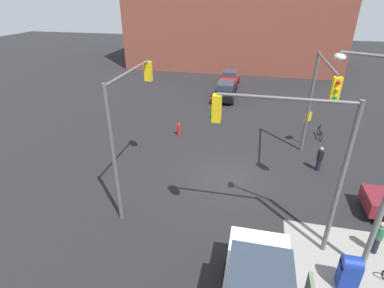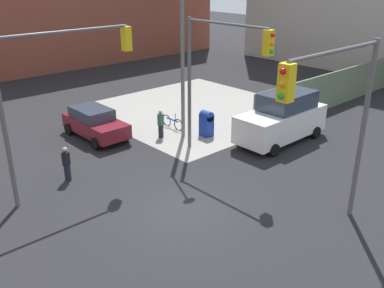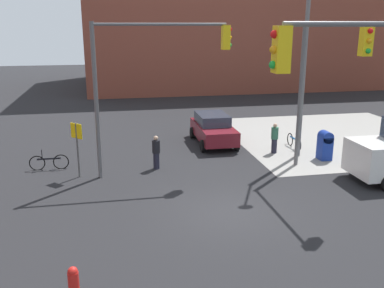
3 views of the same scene
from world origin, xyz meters
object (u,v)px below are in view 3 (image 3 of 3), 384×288
object	(u,v)px
bicycle_leaning_on_fence	(294,142)
bicycle_at_crosswalk	(49,162)
pedestrian_crossing	(275,138)
traffic_signal_nw_corner	(150,68)
mailbox_blue	(325,144)
traffic_signal_ne_corner	(323,70)
hatchback_maroon	(213,129)
fire_hydrant	(74,284)
pedestrian_waiting	(156,152)
street_lamp_corner	(304,62)

from	to	relation	value
bicycle_leaning_on_fence	bicycle_at_crosswalk	distance (m)	12.46
pedestrian_crossing	bicycle_leaning_on_fence	bearing A→B (deg)	38.31
traffic_signal_nw_corner	bicycle_leaning_on_fence	size ratio (longest dim) A/B	3.71
pedestrian_crossing	bicycle_at_crosswalk	xyz separation A→B (m)	(-11.00, -0.50, -0.46)
mailbox_blue	bicycle_at_crosswalk	size ratio (longest dim) A/B	0.82
bicycle_leaning_on_fence	traffic_signal_ne_corner	bearing A→B (deg)	-103.46
traffic_signal_ne_corner	bicycle_at_crosswalk	size ratio (longest dim) A/B	3.71
hatchback_maroon	bicycle_at_crosswalk	size ratio (longest dim) A/B	2.41
traffic_signal_nw_corner	fire_hydrant	world-z (taller)	traffic_signal_nw_corner
fire_hydrant	hatchback_maroon	bearing A→B (deg)	63.40
traffic_signal_ne_corner	bicycle_at_crosswalk	bearing A→B (deg)	163.27
traffic_signal_ne_corner	pedestrian_crossing	world-z (taller)	traffic_signal_ne_corner
pedestrian_crossing	pedestrian_waiting	xyz separation A→B (m)	(-6.20, -1.30, -0.00)
traffic_signal_nw_corner	traffic_signal_ne_corner	xyz separation A→B (m)	(6.76, -1.90, -0.05)
bicycle_leaning_on_fence	bicycle_at_crosswalk	xyz separation A→B (m)	(-12.40, -1.20, 0.00)
mailbox_blue	traffic_signal_ne_corner	bearing A→B (deg)	-125.34
traffic_signal_ne_corner	bicycle_at_crosswalk	world-z (taller)	traffic_signal_ne_corner
bicycle_at_crosswalk	pedestrian_crossing	bearing A→B (deg)	2.60
traffic_signal_ne_corner	fire_hydrant	distance (m)	12.39
bicycle_at_crosswalk	hatchback_maroon	bearing A→B (deg)	19.21
pedestrian_waiting	bicycle_leaning_on_fence	distance (m)	7.87
hatchback_maroon	bicycle_leaning_on_fence	distance (m)	4.41
mailbox_blue	bicycle_leaning_on_fence	bearing A→B (deg)	105.28
pedestrian_crossing	pedestrian_waiting	bearing A→B (deg)	-156.31
traffic_signal_ne_corner	pedestrian_waiting	world-z (taller)	traffic_signal_ne_corner
traffic_signal_ne_corner	hatchback_maroon	distance (m)	7.91
fire_hydrant	hatchback_maroon	distance (m)	14.67
traffic_signal_nw_corner	pedestrian_crossing	world-z (taller)	traffic_signal_nw_corner
mailbox_blue	bicycle_leaning_on_fence	world-z (taller)	mailbox_blue
hatchback_maroon	bicycle_at_crosswalk	xyz separation A→B (m)	(-8.37, -2.92, -0.50)
bicycle_leaning_on_fence	mailbox_blue	bearing A→B (deg)	-74.72
pedestrian_crossing	pedestrian_waiting	size ratio (longest dim) A/B	1.01
traffic_signal_ne_corner	fire_hydrant	world-z (taller)	traffic_signal_ne_corner
fire_hydrant	pedestrian_waiting	size ratio (longest dim) A/B	0.61
pedestrian_crossing	fire_hydrant	bearing A→B (deg)	-118.84
pedestrian_crossing	bicycle_leaning_on_fence	xyz separation A→B (m)	(1.40, 0.70, -0.46)
traffic_signal_ne_corner	traffic_signal_nw_corner	bearing A→B (deg)	164.33
traffic_signal_nw_corner	hatchback_maroon	bearing A→B (deg)	49.06
mailbox_blue	pedestrian_crossing	size ratio (longest dim) A/B	0.92
traffic_signal_ne_corner	fire_hydrant	size ratio (longest dim) A/B	6.91
pedestrian_waiting	fire_hydrant	bearing A→B (deg)	-150.09
pedestrian_waiting	traffic_signal_ne_corner	bearing A→B (deg)	-64.17
fire_hydrant	pedestrian_crossing	size ratio (longest dim) A/B	0.60
street_lamp_corner	bicycle_leaning_on_fence	size ratio (longest dim) A/B	4.57
street_lamp_corner	hatchback_maroon	distance (m)	6.24
pedestrian_crossing	bicycle_at_crosswalk	size ratio (longest dim) A/B	0.89
traffic_signal_ne_corner	street_lamp_corner	world-z (taller)	street_lamp_corner
traffic_signal_nw_corner	pedestrian_waiting	world-z (taller)	traffic_signal_nw_corner
pedestrian_crossing	bicycle_at_crosswalk	world-z (taller)	pedestrian_crossing
mailbox_blue	hatchback_maroon	size ratio (longest dim) A/B	0.34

